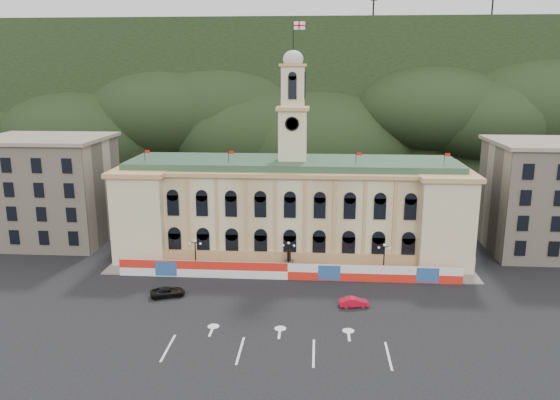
# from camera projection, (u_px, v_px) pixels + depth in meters

# --- Properties ---
(ground) EXTENTS (260.00, 260.00, 0.00)m
(ground) POSITION_uv_depth(u_px,v_px,m) (281.00, 326.00, 64.94)
(ground) COLOR black
(ground) RESTS_ON ground
(lane_markings) EXTENTS (26.00, 10.00, 0.02)m
(lane_markings) POSITION_uv_depth(u_px,v_px,m) (277.00, 347.00, 60.09)
(lane_markings) COLOR white
(lane_markings) RESTS_ON ground
(hill_ridge) EXTENTS (230.00, 80.00, 64.00)m
(hill_ridge) POSITION_uv_depth(u_px,v_px,m) (307.00, 102.00, 178.76)
(hill_ridge) COLOR black
(hill_ridge) RESTS_ON ground
(city_hall) EXTENTS (56.20, 17.60, 37.10)m
(city_hall) POSITION_uv_depth(u_px,v_px,m) (292.00, 206.00, 89.92)
(city_hall) COLOR beige
(city_hall) RESTS_ON ground
(side_building_left) EXTENTS (21.00, 17.00, 18.60)m
(side_building_left) POSITION_uv_depth(u_px,v_px,m) (49.00, 189.00, 95.73)
(side_building_left) COLOR #BDAA91
(side_building_left) RESTS_ON ground
(side_building_right) EXTENTS (21.00, 17.00, 18.60)m
(side_building_right) POSITION_uv_depth(u_px,v_px,m) (554.00, 197.00, 89.83)
(side_building_right) COLOR #BDAA91
(side_building_right) RESTS_ON ground
(hoarding_fence) EXTENTS (50.00, 0.44, 2.50)m
(hoarding_fence) POSITION_uv_depth(u_px,v_px,m) (288.00, 271.00, 79.26)
(hoarding_fence) COLOR red
(hoarding_fence) RESTS_ON ground
(pavement) EXTENTS (56.00, 5.50, 0.16)m
(pavement) POSITION_uv_depth(u_px,v_px,m) (289.00, 272.00, 82.14)
(pavement) COLOR slate
(pavement) RESTS_ON ground
(statue) EXTENTS (1.40, 1.40, 3.72)m
(statue) POSITION_uv_depth(u_px,v_px,m) (289.00, 265.00, 82.13)
(statue) COLOR #595651
(statue) RESTS_ON ground
(lamp_left) EXTENTS (1.96, 0.44, 5.15)m
(lamp_left) POSITION_uv_depth(u_px,v_px,m) (195.00, 253.00, 81.68)
(lamp_left) COLOR black
(lamp_left) RESTS_ON ground
(lamp_center) EXTENTS (1.96, 0.44, 5.15)m
(lamp_center) POSITION_uv_depth(u_px,v_px,m) (289.00, 255.00, 80.72)
(lamp_center) COLOR black
(lamp_center) RESTS_ON ground
(lamp_right) EXTENTS (1.96, 0.44, 5.15)m
(lamp_right) POSITION_uv_depth(u_px,v_px,m) (384.00, 257.00, 79.76)
(lamp_right) COLOR black
(lamp_right) RESTS_ON ground
(red_sedan) EXTENTS (2.48, 4.21, 1.26)m
(red_sedan) POSITION_uv_depth(u_px,v_px,m) (354.00, 302.00, 70.26)
(red_sedan) COLOR red
(red_sedan) RESTS_ON ground
(black_suv) EXTENTS (5.09, 5.99, 1.29)m
(black_suv) POSITION_uv_depth(u_px,v_px,m) (168.00, 292.00, 73.44)
(black_suv) COLOR black
(black_suv) RESTS_ON ground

